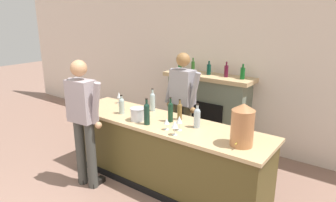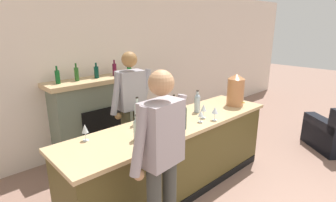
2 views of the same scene
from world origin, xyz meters
name	(u,v)px [view 1 (image 1 of 2)]	position (x,y,z in m)	size (l,w,h in m)	color
wall_back_panel	(236,70)	(0.00, 3.90, 1.38)	(12.00, 0.07, 2.75)	silver
bar_counter	(163,153)	(-0.19, 2.04, 0.47)	(2.97, 0.77, 0.93)	brown
fireplace_stone	(208,109)	(-0.38, 3.64, 0.65)	(1.62, 0.52, 1.55)	slate
potted_plant_corner	(91,108)	(-2.98, 3.10, 0.31)	(0.47, 0.50, 0.77)	#995844
person_customer	(83,119)	(-1.00, 1.39, 0.97)	(0.66, 0.33, 1.76)	#40403C
person_bartender	(182,104)	(-0.34, 2.75, 0.97)	(0.66, 0.32, 1.76)	#4C482F
copper_dispenser	(243,125)	(0.97, 1.95, 1.17)	(0.25, 0.29, 0.48)	#AF7145
ice_bucket_steel	(138,114)	(-0.47, 1.87, 1.02)	(0.20, 0.20, 0.17)	silver
wine_bottle_cabernet_heavy	(122,105)	(-0.84, 1.94, 1.06)	(0.08, 0.08, 0.28)	#9FB4AE
wine_bottle_riesling_slim	(147,113)	(-0.27, 1.83, 1.09)	(0.08, 0.08, 0.35)	#133024
wine_bottle_port_short	(170,111)	(-0.09, 2.09, 1.08)	(0.07, 0.07, 0.33)	#133421
wine_bottle_burgundy_dark	(180,111)	(-0.04, 2.23, 1.06)	(0.06, 0.06, 0.29)	brown
wine_bottle_rose_blush	(153,101)	(-0.57, 2.31, 1.08)	(0.07, 0.07, 0.34)	#A3B9BB
wine_bottle_merlot_tall	(197,117)	(0.30, 2.12, 1.07)	(0.08, 0.08, 0.31)	#9EAFB9
wine_glass_back_row	(179,120)	(0.18, 1.90, 1.07)	(0.08, 0.08, 0.19)	silver
wine_glass_by_dispenser	(119,95)	(-1.25, 2.29, 1.06)	(0.07, 0.07, 0.18)	silver
wine_glass_front_right	(175,125)	(0.22, 1.75, 1.06)	(0.09, 0.09, 0.18)	silver
wine_glass_mid_counter	(167,122)	(0.04, 1.83, 1.04)	(0.07, 0.07, 0.15)	silver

